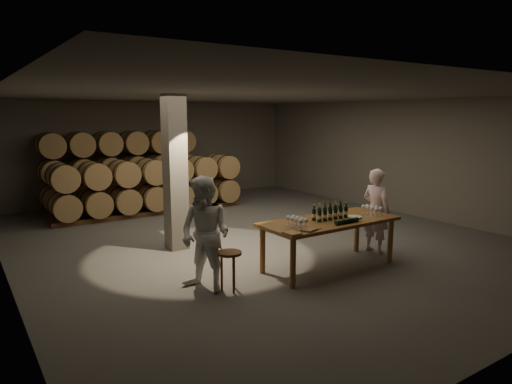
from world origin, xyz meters
TOP-DOWN VIEW (x-y plane):
  - room at (-1.80, 0.20)m, footprint 12.00×12.00m
  - tasting_table at (0.00, -2.50)m, footprint 2.60×1.10m
  - barrel_stack_back at (-1.35, 5.20)m, footprint 4.70×0.95m
  - barrel_stack_front at (-0.96, 3.80)m, footprint 5.48×0.95m
  - bottle_cluster at (0.06, -2.45)m, footprint 0.72×0.22m
  - lying_bottles at (0.07, -2.87)m, footprint 0.62×0.08m
  - glass_cluster_left at (-0.82, -2.57)m, footprint 0.19×0.41m
  - glass_cluster_right at (0.99, -2.62)m, footprint 0.19×0.41m
  - plate at (0.54, -2.60)m, footprint 0.28×0.28m
  - notebook_near at (-0.83, -2.89)m, footprint 0.29×0.26m
  - notebook_corner at (-1.18, -2.89)m, footprint 0.22×0.28m
  - pen at (-0.64, -2.93)m, footprint 0.14×0.05m
  - stool at (-2.08, -2.46)m, footprint 0.39×0.39m
  - person_man at (1.45, -2.31)m, footprint 0.45×0.65m
  - person_woman at (-2.39, -2.23)m, footprint 1.01×1.11m

SIDE VIEW (x-z plane):
  - stool at x=-2.08m, z-range 0.21..0.85m
  - tasting_table at x=0.00m, z-range 0.35..1.25m
  - barrel_stack_front at x=-0.96m, z-range 0.04..1.61m
  - person_man at x=1.45m, z-range 0.00..1.72m
  - pen at x=-0.64m, z-range 0.90..0.91m
  - plate at x=0.54m, z-range 0.90..0.92m
  - notebook_corner at x=-1.18m, z-range 0.90..0.92m
  - notebook_near at x=-0.83m, z-range 0.90..0.93m
  - person_woman at x=-2.39m, z-range 0.00..1.85m
  - lying_bottles at x=0.07m, z-range 0.90..0.98m
  - bottle_cluster at x=0.06m, z-range 0.86..1.15m
  - glass_cluster_right at x=0.99m, z-range 0.94..1.11m
  - glass_cluster_left at x=-0.82m, z-range 0.94..1.11m
  - barrel_stack_back at x=-1.35m, z-range 0.04..2.35m
  - room at x=-1.80m, z-range -4.40..7.60m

